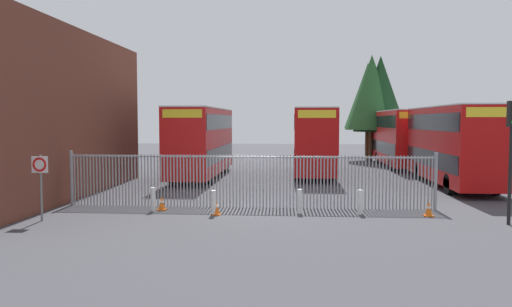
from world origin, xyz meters
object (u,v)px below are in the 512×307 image
Objects in this scene: bollard_near_left at (153,199)px; traffic_cone_by_gate at (429,209)px; double_decker_bus_behind_fence_right at (202,140)px; traffic_light_kerbside at (511,139)px; traffic_cone_mid_forecourt at (162,203)px; bollard_center_front at (214,203)px; double_decker_bus_near_gate at (452,142)px; bollard_near_right at (300,201)px; double_decker_bus_behind_fence_left at (313,139)px; double_decker_bus_far_back at (399,136)px; speed_limit_sign_post at (40,172)px; traffic_cone_near_kerb at (216,207)px; bollard_far_right at (360,202)px.

traffic_cone_by_gate is at bearing -1.12° from bollard_near_left.
double_decker_bus_behind_fence_right is 19.08m from traffic_light_kerbside.
traffic_cone_by_gate and traffic_cone_mid_forecourt have the same top height.
traffic_cone_by_gate is (8.17, 0.40, -0.19)m from bollard_center_front.
double_decker_bus_near_gate reaches higher than bollard_center_front.
traffic_cone_mid_forecourt is (-5.57, 0.26, -0.19)m from bollard_near_right.
double_decker_bus_near_gate is 15.26m from bollard_center_front.
bollard_near_right is at bearing -94.01° from double_decker_bus_behind_fence_left.
double_decker_bus_near_gate reaches higher than bollard_near_right.
double_decker_bus_far_back is 18.32× the size of traffic_cone_by_gate.
speed_limit_sign_post is at bearing -122.03° from double_decker_bus_behind_fence_left.
double_decker_bus_behind_fence_right is at bearing 103.21° from traffic_cone_near_kerb.
traffic_cone_mid_forecourt is (-7.90, 0.28, -0.19)m from bollard_far_right.
double_decker_bus_behind_fence_right is 4.50× the size of speed_limit_sign_post.
bollard_near_left is at bearing 173.14° from traffic_light_kerbside.
traffic_cone_by_gate is (4.87, -0.22, -0.19)m from bollard_near_right.
bollard_near_left is 0.43m from traffic_cone_mid_forecourt.
double_decker_bus_near_gate is 9.14m from double_decker_bus_behind_fence_left.
bollard_near_right is at bearing -62.80° from double_decker_bus_behind_fence_right.
traffic_cone_by_gate is (3.87, -14.44, -2.13)m from double_decker_bus_behind_fence_left.
double_decker_bus_near_gate is 10.59m from traffic_light_kerbside.
double_decker_bus_behind_fence_left is at bearing -137.62° from double_decker_bus_far_back.
bollard_near_left is (-6.85, -14.23, -1.95)m from double_decker_bus_behind_fence_left.
double_decker_bus_behind_fence_right is 13.61m from bollard_near_right.
double_decker_bus_behind_fence_left is 15.54m from traffic_cone_near_kerb.
bollard_center_front and bollard_far_right have the same top height.
double_decker_bus_behind_fence_left is at bearing 17.38° from double_decker_bus_behind_fence_right.
traffic_cone_mid_forecourt is 0.25× the size of speed_limit_sign_post.
bollard_far_right reaches higher than traffic_cone_near_kerb.
double_decker_bus_far_back is at bearing 69.02° from bollard_near_right.
bollard_center_front is at bearing 15.30° from speed_limit_sign_post.
double_decker_bus_behind_fence_left is 7.50m from double_decker_bus_behind_fence_right.
speed_limit_sign_post is (-3.75, -2.53, 1.49)m from traffic_cone_mid_forecourt.
traffic_cone_mid_forecourt is 1.00× the size of traffic_cone_near_kerb.
bollard_center_front is (-4.30, -14.84, -1.95)m from double_decker_bus_behind_fence_left.
double_decker_bus_behind_fence_left is at bearing 105.02° from traffic_cone_by_gate.
double_decker_bus_behind_fence_right is 18.32× the size of traffic_cone_near_kerb.
double_decker_bus_near_gate is 11.38× the size of bollard_center_front.
traffic_light_kerbside is (2.37, -1.37, 2.70)m from traffic_cone_by_gate.
traffic_light_kerbside reaches higher than traffic_cone_near_kerb.
traffic_light_kerbside is at bearing -12.33° from bollard_near_right.
bollard_far_right is (8.18, -0.01, 0.00)m from bollard_near_left.
double_decker_bus_behind_fence_left is 1.00× the size of double_decker_bus_far_back.
double_decker_bus_far_back is 2.51× the size of traffic_light_kerbside.
bollard_center_front is 0.21m from traffic_cone_near_kerb.
double_decker_bus_behind_fence_left is 1.00× the size of double_decker_bus_behind_fence_right.
bollard_near_left reaches higher than traffic_cone_near_kerb.
speed_limit_sign_post is (-17.17, -22.74, -0.65)m from double_decker_bus_far_back.
bollard_far_right is (-5.52, -20.50, -1.95)m from double_decker_bus_far_back.
double_decker_bus_behind_fence_left is at bearing 64.81° from traffic_cone_mid_forecourt.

